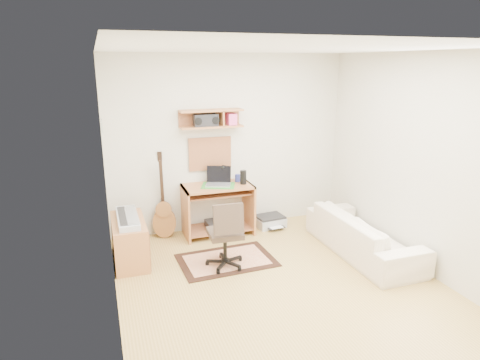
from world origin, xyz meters
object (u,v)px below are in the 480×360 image
object	(u,v)px
task_chair	(225,233)
cabinet	(129,241)
printer	(270,221)
desk	(218,210)
sofa	(363,228)

from	to	relation	value
task_chair	cabinet	xyz separation A→B (m)	(-1.11, 0.55, -0.17)
task_chair	printer	bearing A→B (deg)	48.27
task_chair	cabinet	world-z (taller)	task_chair
desk	cabinet	world-z (taller)	desk
cabinet	desk	bearing A→B (deg)	20.49
task_chair	cabinet	bearing A→B (deg)	156.82
desk	cabinet	bearing A→B (deg)	-159.51
cabinet	sofa	distance (m)	3.06
cabinet	printer	size ratio (longest dim) A/B	2.09
sofa	cabinet	bearing A→B (deg)	75.55
desk	sofa	world-z (taller)	desk
cabinet	sofa	bearing A→B (deg)	-14.45
desk	task_chair	world-z (taller)	task_chair
printer	desk	bearing A→B (deg)	175.66
desk	task_chair	xyz separation A→B (m)	(-0.21, -1.04, 0.07)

